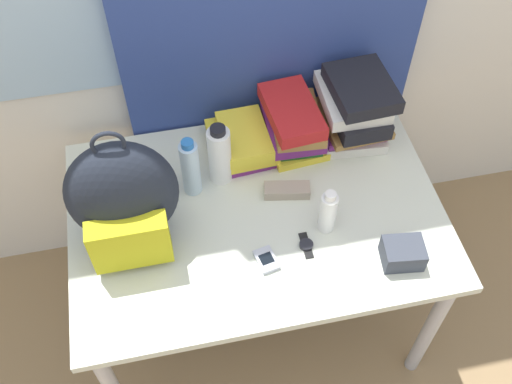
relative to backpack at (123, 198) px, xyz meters
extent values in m
cube|color=beige|center=(0.40, 0.01, -0.21)|extent=(1.20, 0.83, 0.03)
cylinder|color=#B2B2B7|center=(0.94, -0.35, -0.56)|extent=(0.05, 0.05, 0.67)
cylinder|color=#B2B2B7|center=(-0.15, 0.37, -0.56)|extent=(0.05, 0.05, 0.67)
cylinder|color=#B2B2B7|center=(0.94, 0.37, -0.56)|extent=(0.05, 0.05, 0.67)
ellipsoid|color=#1E232D|center=(0.00, 0.01, 0.01)|extent=(0.33, 0.20, 0.40)
cube|color=#B2AD19|center=(0.00, -0.11, -0.07)|extent=(0.23, 0.07, 0.18)
torus|color=#1E232D|center=(0.00, 0.01, 0.22)|extent=(0.09, 0.01, 0.09)
cube|color=#6B2370|center=(0.42, 0.27, -0.18)|extent=(0.21, 0.22, 0.03)
cube|color=yellow|center=(0.40, 0.28, -0.15)|extent=(0.22, 0.26, 0.03)
cube|color=yellow|center=(0.41, 0.27, -0.11)|extent=(0.16, 0.24, 0.05)
cube|color=yellow|center=(0.59, 0.28, -0.18)|extent=(0.21, 0.26, 0.03)
cube|color=#1E5623|center=(0.58, 0.28, -0.15)|extent=(0.20, 0.23, 0.02)
cube|color=#6B2370|center=(0.58, 0.28, -0.11)|extent=(0.19, 0.25, 0.05)
cube|color=olive|center=(0.59, 0.27, -0.07)|extent=(0.18, 0.27, 0.03)
cube|color=red|center=(0.57, 0.27, -0.03)|extent=(0.18, 0.29, 0.05)
cube|color=silver|center=(0.80, 0.28, -0.17)|extent=(0.24, 0.26, 0.04)
cube|color=#6B2370|center=(0.79, 0.28, -0.14)|extent=(0.22, 0.22, 0.03)
cube|color=olive|center=(0.80, 0.27, -0.11)|extent=(0.23, 0.26, 0.03)
cube|color=black|center=(0.80, 0.27, -0.07)|extent=(0.18, 0.27, 0.06)
cube|color=silver|center=(0.79, 0.28, -0.01)|extent=(0.21, 0.26, 0.05)
cube|color=black|center=(0.81, 0.27, 0.03)|extent=(0.21, 0.26, 0.05)
cylinder|color=silver|center=(0.21, 0.14, -0.08)|extent=(0.06, 0.06, 0.21)
cylinder|color=#286BB7|center=(0.21, 0.14, 0.03)|extent=(0.04, 0.04, 0.02)
cylinder|color=white|center=(0.31, 0.17, -0.08)|extent=(0.08, 0.08, 0.22)
cylinder|color=black|center=(0.31, 0.17, 0.04)|extent=(0.05, 0.05, 0.02)
cylinder|color=white|center=(0.60, -0.10, -0.11)|extent=(0.05, 0.05, 0.15)
cylinder|color=white|center=(0.60, -0.10, -0.03)|extent=(0.03, 0.03, 0.02)
cube|color=#B7BCC6|center=(0.39, -0.18, -0.18)|extent=(0.07, 0.09, 0.02)
cube|color=black|center=(0.39, -0.18, -0.17)|extent=(0.05, 0.05, 0.00)
cube|color=gray|center=(0.51, 0.06, -0.17)|extent=(0.16, 0.08, 0.04)
cube|color=#383D47|center=(0.79, -0.26, -0.15)|extent=(0.13, 0.11, 0.07)
cube|color=black|center=(0.52, -0.15, -0.19)|extent=(0.03, 0.10, 0.00)
cylinder|color=#232328|center=(0.52, -0.15, -0.18)|extent=(0.04, 0.04, 0.01)
camera|label=1|loc=(0.16, -1.10, 1.39)|focal=42.00mm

